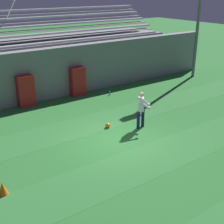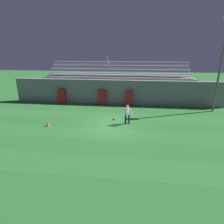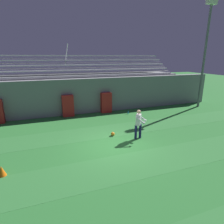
% 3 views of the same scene
% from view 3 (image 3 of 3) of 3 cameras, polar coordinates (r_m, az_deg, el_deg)
% --- Properties ---
extents(ground_plane, '(80.00, 80.00, 0.00)m').
position_cam_3_polar(ground_plane, '(9.87, 0.66, -10.16)').
color(ground_plane, '#2D7533').
extents(turf_stripe_mid, '(28.00, 2.01, 0.01)m').
position_cam_3_polar(turf_stripe_mid, '(8.28, 5.72, -15.86)').
color(turf_stripe_mid, '#337A38').
rests_on(turf_stripe_mid, ground).
extents(turf_stripe_far, '(28.00, 2.01, 0.01)m').
position_cam_3_polar(turf_stripe_far, '(11.62, -2.90, -5.94)').
color(turf_stripe_far, '#337A38').
rests_on(turf_stripe_far, ground).
extents(back_wall, '(24.00, 0.60, 2.80)m').
position_cam_3_polar(back_wall, '(15.39, -7.95, 4.92)').
color(back_wall, gray).
rests_on(back_wall, ground).
extents(padding_pillar_gate_left, '(0.86, 0.44, 1.65)m').
position_cam_3_polar(padding_pillar_gate_left, '(14.74, -13.28, 1.83)').
color(padding_pillar_gate_left, '#B21E1E').
rests_on(padding_pillar_gate_left, ground).
extents(padding_pillar_gate_right, '(0.86, 0.44, 1.65)m').
position_cam_3_polar(padding_pillar_gate_right, '(15.39, -1.79, 2.87)').
color(padding_pillar_gate_right, '#B21E1E').
rests_on(padding_pillar_gate_right, ground).
extents(bleacher_stand, '(18.00, 4.05, 5.43)m').
position_cam_3_polar(bleacher_stand, '(17.63, -9.61, 6.64)').
color(bleacher_stand, gray).
rests_on(bleacher_stand, ground).
extents(floodlight_pole, '(0.90, 0.36, 8.95)m').
position_cam_3_polar(floodlight_pole, '(18.75, 26.79, 18.28)').
color(floodlight_pole, slate).
rests_on(floodlight_pole, ground).
extents(goalkeeper, '(0.73, 0.74, 1.67)m').
position_cam_3_polar(goalkeeper, '(10.41, 8.13, -3.18)').
color(goalkeeper, '#19194C').
rests_on(goalkeeper, ground).
extents(soccer_ball, '(0.22, 0.22, 0.22)m').
position_cam_3_polar(soccer_ball, '(10.98, 0.25, -6.69)').
color(soccer_ball, orange).
rests_on(soccer_ball, ground).
extents(traffic_cone, '(0.30, 0.30, 0.42)m').
position_cam_3_polar(traffic_cone, '(8.64, -30.58, -15.21)').
color(traffic_cone, orange).
rests_on(traffic_cone, ground).
extents(water_bottle, '(0.07, 0.07, 0.24)m').
position_cam_3_polar(water_bottle, '(15.13, 4.93, -0.18)').
color(water_bottle, '#1E8CD8').
rests_on(water_bottle, ground).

